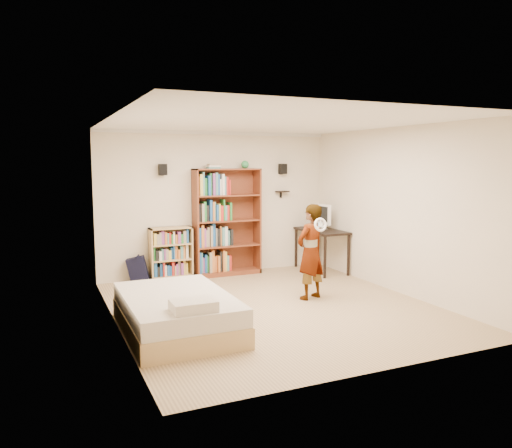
{
  "coord_description": "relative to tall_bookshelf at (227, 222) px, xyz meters",
  "views": [
    {
      "loc": [
        -3.13,
        -6.46,
        2.13
      ],
      "look_at": [
        -0.02,
        0.6,
        1.17
      ],
      "focal_mm": 35.0,
      "sensor_mm": 36.0,
      "label": 1
    }
  ],
  "objects": [
    {
      "name": "person",
      "position": [
        0.59,
        -2.13,
        -0.26
      ],
      "size": [
        0.63,
        0.52,
        1.49
      ],
      "primitive_type": "imported",
      "rotation": [
        0.0,
        0.0,
        3.5
      ],
      "color": "black",
      "rests_on": "ground"
    },
    {
      "name": "low_bookshelf",
      "position": [
        -1.08,
        0.04,
        -0.53
      ],
      "size": [
        0.77,
        0.29,
        0.96
      ],
      "primitive_type": null,
      "color": "tan",
      "rests_on": "ground"
    },
    {
      "name": "wii_wheel",
      "position": [
        0.59,
        -2.4,
        0.2
      ],
      "size": [
        0.21,
        0.08,
        0.21
      ],
      "primitive_type": "torus",
      "rotation": [
        1.36,
        0.0,
        0.0
      ],
      "color": "white",
      "rests_on": "person"
    },
    {
      "name": "ground",
      "position": [
        -0.14,
        -2.31,
        -1.01
      ],
      "size": [
        4.5,
        5.0,
        0.01
      ],
      "primitive_type": "cube",
      "color": "tan",
      "rests_on": "ground"
    },
    {
      "name": "imac",
      "position": [
        1.85,
        -0.4,
        0.06
      ],
      "size": [
        0.16,
        0.5,
        0.49
      ],
      "primitive_type": null,
      "rotation": [
        0.0,
        0.0,
        -0.14
      ],
      "color": "white",
      "rests_on": "computer_desk"
    },
    {
      "name": "crown_molding",
      "position": [
        -0.14,
        -2.31,
        1.66
      ],
      "size": [
        4.5,
        5.0,
        0.06
      ],
      "color": "silver",
      "rests_on": "room_shell"
    },
    {
      "name": "daybed",
      "position": [
        -1.72,
        -2.75,
        -0.71
      ],
      "size": [
        1.3,
        2.0,
        0.59
      ],
      "primitive_type": null,
      "color": "beige",
      "rests_on": "ground"
    },
    {
      "name": "wall_shelf",
      "position": [
        1.21,
        0.1,
        0.54
      ],
      "size": [
        0.25,
        0.16,
        0.02
      ],
      "primitive_type": "cube",
      "color": "black",
      "rests_on": "room_shell"
    },
    {
      "name": "speaker_left",
      "position": [
        -1.19,
        0.09,
        0.99
      ],
      "size": [
        0.14,
        0.12,
        0.2
      ],
      "primitive_type": "cube",
      "color": "black",
      "rests_on": "room_shell"
    },
    {
      "name": "computer_desk",
      "position": [
        1.79,
        -0.47,
        -0.6
      ],
      "size": [
        0.6,
        1.21,
        0.82
      ],
      "primitive_type": null,
      "color": "black",
      "rests_on": "ground"
    },
    {
      "name": "speaker_right",
      "position": [
        1.21,
        0.09,
        0.99
      ],
      "size": [
        0.14,
        0.12,
        0.2
      ],
      "primitive_type": "cube",
      "color": "black",
      "rests_on": "room_shell"
    },
    {
      "name": "tall_bookshelf",
      "position": [
        0.0,
        0.0,
        0.0
      ],
      "size": [
        1.27,
        0.37,
        2.01
      ],
      "primitive_type": null,
      "color": "brown",
      "rests_on": "ground"
    },
    {
      "name": "room_shell",
      "position": [
        -0.14,
        -2.31,
        0.76
      ],
      "size": [
        4.52,
        5.02,
        2.71
      ],
      "color": "beige",
      "rests_on": "ground"
    },
    {
      "name": "navy_bag",
      "position": [
        -1.69,
        0.02,
        -0.77
      ],
      "size": [
        0.41,
        0.33,
        0.48
      ],
      "primitive_type": null,
      "rotation": [
        0.0,
        0.0,
        -0.31
      ],
      "color": "black",
      "rests_on": "ground"
    }
  ]
}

